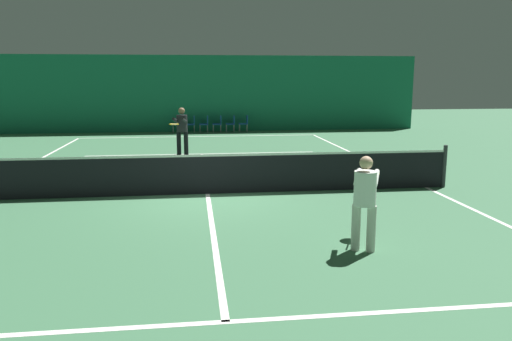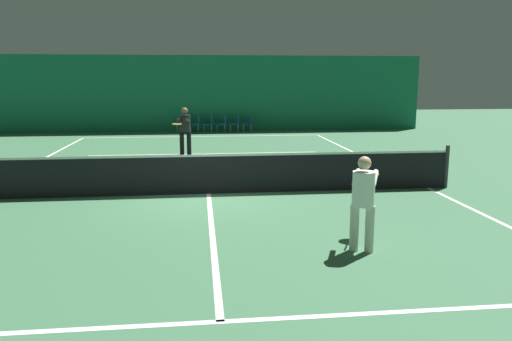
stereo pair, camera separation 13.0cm
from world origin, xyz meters
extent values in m
plane|color=#3D704C|center=(0.00, 0.00, 0.00)|extent=(60.00, 60.00, 0.00)
cube|color=#196B4C|center=(0.00, 14.26, 1.93)|extent=(23.00, 0.12, 3.86)
cube|color=white|center=(0.00, 11.90, 0.00)|extent=(11.00, 0.10, 0.00)
cube|color=white|center=(0.00, 6.40, 0.00)|extent=(8.25, 0.10, 0.00)
cube|color=white|center=(0.00, -6.40, 0.00)|extent=(8.25, 0.10, 0.00)
cube|color=white|center=(5.50, 0.00, 0.00)|extent=(0.10, 23.80, 0.00)
cube|color=white|center=(0.00, 0.00, 0.00)|extent=(0.10, 12.80, 0.00)
cube|color=black|center=(0.00, 0.00, 0.47)|extent=(11.90, 0.02, 0.95)
cube|color=white|center=(0.00, 0.00, 0.92)|extent=(11.90, 0.02, 0.05)
cylinder|color=#333338|center=(5.95, 0.00, 0.53)|extent=(0.10, 0.10, 1.07)
cylinder|color=beige|center=(2.23, -4.26, 0.38)|extent=(0.19, 0.19, 0.75)
cylinder|color=beige|center=(2.45, -4.36, 0.38)|extent=(0.19, 0.19, 0.75)
cylinder|color=white|center=(2.34, -4.31, 1.02)|extent=(0.47, 0.47, 0.54)
sphere|color=#DBAD89|center=(2.34, -4.31, 1.43)|extent=(0.21, 0.21, 0.21)
cylinder|color=white|center=(2.31, -4.02, 1.15)|extent=(0.29, 0.51, 0.22)
cylinder|color=white|center=(2.57, -4.14, 1.15)|extent=(0.29, 0.51, 0.22)
cylinder|color=black|center=(2.61, -3.72, 1.08)|extent=(0.15, 0.29, 0.03)
torus|color=gold|center=(2.73, -3.44, 1.08)|extent=(0.44, 0.44, 0.03)
cylinder|color=silver|center=(2.73, -3.44, 1.08)|extent=(0.37, 0.37, 0.00)
cylinder|color=black|center=(-0.56, 6.27, 0.41)|extent=(0.19, 0.19, 0.83)
cylinder|color=black|center=(-0.82, 6.33, 0.41)|extent=(0.19, 0.19, 0.83)
cylinder|color=#232328|center=(-0.69, 6.30, 1.13)|extent=(0.47, 0.47, 0.60)
sphere|color=#936B4C|center=(-0.69, 6.30, 1.57)|extent=(0.23, 0.23, 0.23)
cylinder|color=#232328|center=(-0.60, 6.00, 1.26)|extent=(0.23, 0.58, 0.24)
cylinder|color=#232328|center=(-0.90, 6.07, 1.26)|extent=(0.23, 0.58, 0.24)
cylinder|color=black|center=(-0.86, 5.62, 1.19)|extent=(0.10, 0.30, 0.03)
torus|color=gold|center=(-0.93, 5.33, 1.19)|extent=(0.40, 0.40, 0.03)
cylinder|color=silver|center=(-0.93, 5.33, 1.19)|extent=(0.34, 0.34, 0.00)
cylinder|color=#99999E|center=(-1.28, 13.90, 0.20)|extent=(0.03, 0.03, 0.39)
cylinder|color=#99999E|center=(-1.28, 13.52, 0.20)|extent=(0.03, 0.03, 0.39)
cylinder|color=#99999E|center=(-0.90, 13.90, 0.20)|extent=(0.03, 0.03, 0.39)
cylinder|color=#99999E|center=(-0.90, 13.52, 0.20)|extent=(0.03, 0.03, 0.39)
cube|color=#19479E|center=(-1.09, 13.71, 0.41)|extent=(0.44, 0.44, 0.05)
cube|color=#19479E|center=(-0.89, 13.71, 0.64)|extent=(0.04, 0.44, 0.40)
cylinder|color=#99999E|center=(-0.61, 13.90, 0.20)|extent=(0.03, 0.03, 0.39)
cylinder|color=#99999E|center=(-0.61, 13.52, 0.20)|extent=(0.03, 0.03, 0.39)
cylinder|color=#99999E|center=(-0.23, 13.90, 0.20)|extent=(0.03, 0.03, 0.39)
cylinder|color=#99999E|center=(-0.23, 13.52, 0.20)|extent=(0.03, 0.03, 0.39)
cube|color=#19479E|center=(-0.42, 13.71, 0.41)|extent=(0.44, 0.44, 0.05)
cube|color=#19479E|center=(-0.22, 13.71, 0.64)|extent=(0.04, 0.44, 0.40)
cylinder|color=#99999E|center=(0.06, 13.90, 0.20)|extent=(0.03, 0.03, 0.39)
cylinder|color=#99999E|center=(0.06, 13.52, 0.20)|extent=(0.03, 0.03, 0.39)
cylinder|color=#99999E|center=(0.44, 13.90, 0.20)|extent=(0.03, 0.03, 0.39)
cylinder|color=#99999E|center=(0.44, 13.52, 0.20)|extent=(0.03, 0.03, 0.39)
cube|color=#19479E|center=(0.25, 13.71, 0.41)|extent=(0.44, 0.44, 0.05)
cube|color=#19479E|center=(0.45, 13.71, 0.64)|extent=(0.04, 0.44, 0.40)
cylinder|color=#99999E|center=(0.73, 13.90, 0.20)|extent=(0.03, 0.03, 0.39)
cylinder|color=#99999E|center=(0.73, 13.52, 0.20)|extent=(0.03, 0.03, 0.39)
cylinder|color=#99999E|center=(1.11, 13.90, 0.20)|extent=(0.03, 0.03, 0.39)
cylinder|color=#99999E|center=(1.11, 13.52, 0.20)|extent=(0.03, 0.03, 0.39)
cube|color=#19479E|center=(0.92, 13.71, 0.41)|extent=(0.44, 0.44, 0.05)
cube|color=#19479E|center=(1.12, 13.71, 0.64)|extent=(0.04, 0.44, 0.40)
cylinder|color=#99999E|center=(1.40, 13.90, 0.20)|extent=(0.03, 0.03, 0.39)
cylinder|color=#99999E|center=(1.40, 13.52, 0.20)|extent=(0.03, 0.03, 0.39)
cylinder|color=#99999E|center=(1.78, 13.90, 0.20)|extent=(0.03, 0.03, 0.39)
cylinder|color=#99999E|center=(1.78, 13.52, 0.20)|extent=(0.03, 0.03, 0.39)
cube|color=#19479E|center=(1.59, 13.71, 0.41)|extent=(0.44, 0.44, 0.05)
cube|color=#19479E|center=(1.79, 13.71, 0.64)|extent=(0.04, 0.44, 0.40)
cylinder|color=#99999E|center=(2.07, 13.90, 0.20)|extent=(0.03, 0.03, 0.39)
cylinder|color=#99999E|center=(2.07, 13.52, 0.20)|extent=(0.03, 0.03, 0.39)
cylinder|color=#99999E|center=(2.45, 13.90, 0.20)|extent=(0.03, 0.03, 0.39)
cylinder|color=#99999E|center=(2.45, 13.52, 0.20)|extent=(0.03, 0.03, 0.39)
cube|color=#19479E|center=(2.26, 13.71, 0.41)|extent=(0.44, 0.44, 0.05)
cube|color=#19479E|center=(2.46, 13.71, 0.64)|extent=(0.04, 0.44, 0.40)
camera|label=1|loc=(-0.32, -11.64, 2.73)|focal=35.00mm
camera|label=2|loc=(-0.20, -11.66, 2.73)|focal=35.00mm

